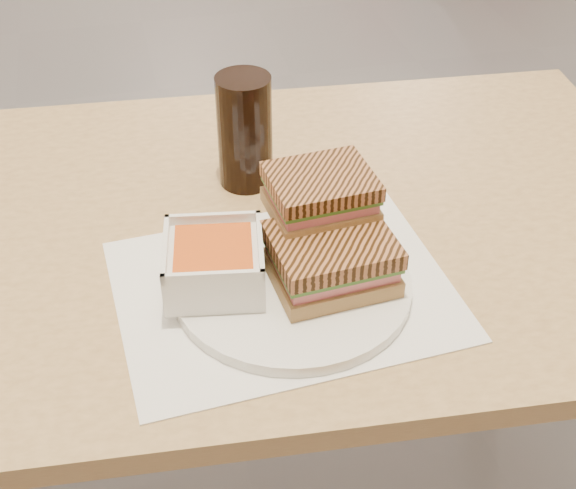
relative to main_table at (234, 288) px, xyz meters
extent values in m
cube|color=tan|center=(0.00, 0.00, 0.10)|extent=(1.25, 0.79, 0.03)
cylinder|color=tan|center=(0.57, 0.25, -0.28)|extent=(0.06, 0.06, 0.72)
cube|color=white|center=(0.04, -0.15, 0.11)|extent=(0.40, 0.32, 0.00)
cylinder|color=white|center=(0.05, -0.15, 0.12)|extent=(0.27, 0.27, 0.01)
cube|color=white|center=(-0.04, -0.13, 0.15)|extent=(0.13, 0.13, 0.05)
cube|color=#D4571B|center=(-0.04, -0.13, 0.18)|extent=(0.10, 0.10, 0.01)
cube|color=white|center=(0.01, -0.14, 0.18)|extent=(0.02, 0.11, 0.01)
cube|color=white|center=(-0.09, -0.12, 0.18)|extent=(0.02, 0.11, 0.01)
cube|color=white|center=(-0.03, -0.08, 0.18)|extent=(0.11, 0.02, 0.01)
cube|color=white|center=(-0.05, -0.18, 0.18)|extent=(0.11, 0.02, 0.01)
cube|color=#9D7749|center=(0.09, -0.16, 0.14)|extent=(0.14, 0.12, 0.02)
cube|color=#DD7284|center=(0.09, -0.16, 0.16)|extent=(0.13, 0.11, 0.01)
cube|color=#386B23|center=(0.09, -0.16, 0.17)|extent=(0.14, 0.12, 0.01)
cube|color=#9E6139|center=(0.09, -0.16, 0.18)|extent=(0.14, 0.12, 0.02)
cube|color=#9D7749|center=(0.09, -0.10, 0.19)|extent=(0.12, 0.11, 0.02)
cube|color=#DD7284|center=(0.09, -0.10, 0.20)|extent=(0.12, 0.10, 0.01)
cube|color=#386B23|center=(0.09, -0.10, 0.21)|extent=(0.12, 0.10, 0.01)
cube|color=#9E6139|center=(0.09, -0.10, 0.22)|extent=(0.12, 0.11, 0.02)
cylinder|color=black|center=(0.04, 0.09, 0.19)|extent=(0.07, 0.07, 0.16)
camera|label=1|loc=(-0.12, -0.83, 0.73)|focal=50.22mm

